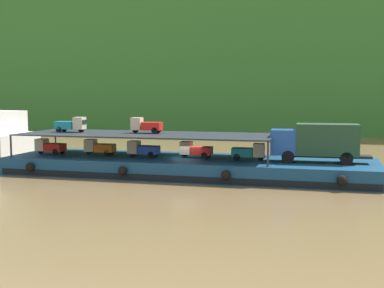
% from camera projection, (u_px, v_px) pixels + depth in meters
% --- Properties ---
extents(ground_plane, '(400.00, 400.00, 0.00)m').
position_uv_depth(ground_plane, '(188.00, 175.00, 42.88)').
color(ground_plane, brown).
extents(hillside_far_bank, '(123.05, 33.81, 32.58)m').
position_uv_depth(hillside_far_bank, '(268.00, 38.00, 99.47)').
color(hillside_far_bank, '#33702D').
rests_on(hillside_far_bank, ground).
extents(cargo_barge, '(31.47, 8.94, 1.50)m').
position_uv_depth(cargo_barge, '(188.00, 166.00, 42.77)').
color(cargo_barge, navy).
rests_on(cargo_barge, ground).
extents(covered_lorry, '(7.91, 2.52, 3.10)m').
position_uv_depth(covered_lorry, '(317.00, 141.00, 39.62)').
color(covered_lorry, '#1E4C99').
rests_on(covered_lorry, cargo_barge).
extents(cargo_rack, '(22.27, 7.54, 2.00)m').
position_uv_depth(cargo_rack, '(146.00, 134.00, 43.51)').
color(cargo_rack, '#232833').
rests_on(cargo_rack, cargo_barge).
extents(mini_truck_lower_stern, '(2.80, 1.30, 1.38)m').
position_uv_depth(mini_truck_lower_stern, '(50.00, 146.00, 45.43)').
color(mini_truck_lower_stern, red).
rests_on(mini_truck_lower_stern, cargo_barge).
extents(mini_truck_lower_aft, '(2.78, 1.26, 1.38)m').
position_uv_depth(mini_truck_lower_aft, '(99.00, 147.00, 44.92)').
color(mini_truck_lower_aft, orange).
rests_on(mini_truck_lower_aft, cargo_barge).
extents(mini_truck_lower_mid, '(2.77, 1.25, 1.38)m').
position_uv_depth(mini_truck_lower_mid, '(143.00, 149.00, 43.30)').
color(mini_truck_lower_mid, '#1E47B7').
rests_on(mini_truck_lower_mid, cargo_barge).
extents(mini_truck_lower_fore, '(2.79, 1.29, 1.38)m').
position_uv_depth(mini_truck_lower_fore, '(195.00, 150.00, 42.68)').
color(mini_truck_lower_fore, red).
rests_on(mini_truck_lower_fore, cargo_barge).
extents(mini_truck_lower_bow, '(2.79, 1.29, 1.38)m').
position_uv_depth(mini_truck_lower_bow, '(249.00, 152.00, 41.32)').
color(mini_truck_lower_bow, teal).
rests_on(mini_truck_lower_bow, cargo_barge).
extents(mini_truck_upper_stern, '(2.78, 1.28, 1.38)m').
position_uv_depth(mini_truck_upper_stern, '(71.00, 125.00, 45.37)').
color(mini_truck_upper_stern, teal).
rests_on(mini_truck_upper_stern, cargo_rack).
extents(mini_truck_upper_mid, '(2.77, 1.26, 1.38)m').
position_uv_depth(mini_truck_upper_mid, '(146.00, 125.00, 44.16)').
color(mini_truck_upper_mid, red).
rests_on(mini_truck_upper_mid, cargo_rack).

